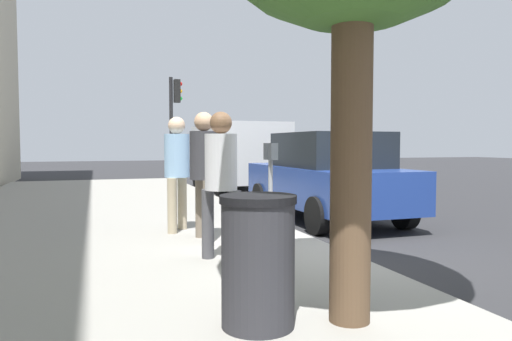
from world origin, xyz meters
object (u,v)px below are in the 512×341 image
Objects in this scene: pedestrian_bystander at (221,173)px; parking_officer at (177,163)px; parked_sedan_near at (327,176)px; parked_van_far at (236,153)px; pedestrian_at_meter at (204,164)px; traffic_signal at (174,113)px; trash_bin at (258,261)px; parking_meter at (271,168)px.

parking_officer is (2.09, 0.18, 0.03)m from pedestrian_bystander.
parked_van_far is (6.54, 0.00, 0.36)m from parked_sedan_near.
traffic_signal is (9.26, -1.05, 1.31)m from pedestrian_at_meter.
parking_meter is at bearing -21.82° from trash_bin.
parking_officer is 4.27m from trash_bin.
parked_van_far reaches higher than pedestrian_bystander.
pedestrian_bystander is at bearing -97.09° from pedestrian_at_meter.
parked_van_far is at bearing 66.98° from pedestrian_at_meter.
parking_meter is 0.77× the size of parking_officer.
parking_meter is 1.11m from pedestrian_at_meter.
parked_van_far is at bearing -113.69° from traffic_signal.
parked_van_far reaches higher than pedestrian_at_meter.
parked_sedan_near reaches higher than parking_meter.
parking_meter is 8.48m from parked_van_far.
trash_bin is (-11.84, 3.28, -0.60)m from parked_van_far.
parked_sedan_near is 6.24m from trash_bin.
pedestrian_at_meter reaches higher than parked_sedan_near.
parked_sedan_near reaches higher than trash_bin.
parked_sedan_near is at bearing 51.42° from parking_officer.
traffic_signal reaches higher than parking_meter.
parked_sedan_near is 6.55m from parked_van_far.
parking_meter is at bearing -179.77° from traffic_signal.
parking_officer is at bearing 51.89° from pedestrian_bystander.
parked_sedan_near is 7.79m from traffic_signal.
parked_sedan_near is 0.85× the size of parked_van_far.
parked_van_far reaches higher than trash_bin.
parked_sedan_near is at bearing -180.00° from parked_van_far.
pedestrian_at_meter is 0.86m from parking_officer.
pedestrian_at_meter is 1.04× the size of pedestrian_bystander.
parking_officer reaches higher than parked_sedan_near.
traffic_signal is at bearing 114.09° from parking_officer.
trash_bin is at bearing -58.23° from parking_officer.
pedestrian_bystander is 4.38m from parked_sedan_near.
pedestrian_at_meter is 0.36× the size of parked_van_far.
pedestrian_at_meter is at bearing 160.77° from parked_van_far.
parking_officer is 8.64m from traffic_signal.
traffic_signal is (10.53, -1.13, 1.37)m from pedestrian_bystander.
trash_bin is at bearing 164.52° from parked_van_far.
parked_sedan_near is (1.89, -2.94, -0.37)m from pedestrian_at_meter.
parked_van_far is at bearing -12.61° from parking_meter.
parking_meter is 9.21m from traffic_signal.
pedestrian_bystander is (-1.27, 0.07, -0.06)m from pedestrian_at_meter.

